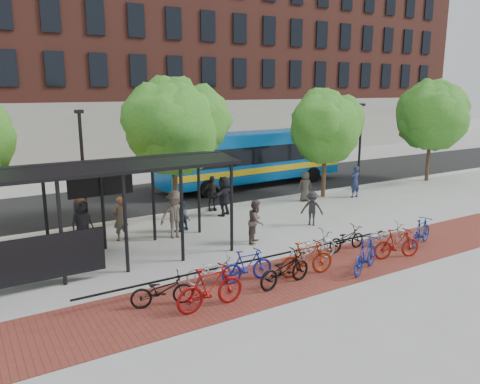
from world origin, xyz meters
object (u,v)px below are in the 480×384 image
lamp_post_left (83,167)px  bike_0 (162,290)px  bike_2 (214,270)px  lamp_post_right (360,144)px  tree_c (326,124)px  pedestrian_4 (212,193)px  bike_10 (388,234)px  pedestrian_3 (175,214)px  pedestrian_9 (312,208)px  bike_7 (365,255)px  bike_11 (421,232)px  pedestrian_7 (355,182)px  pedestrian_0 (82,223)px  bike_8 (346,239)px  pedestrian_2 (179,211)px  pedestrian_1 (121,218)px  bike_6 (313,247)px  bike_3 (247,266)px  pedestrian_5 (224,196)px  bike_4 (285,269)px  bike_5 (306,258)px  bus (252,155)px  pedestrian_8 (256,221)px  pedestrian_6 (305,186)px  bike_9 (397,244)px  tree_b (175,123)px  tree_d (433,112)px  bike_1 (210,288)px

lamp_post_left → bike_0: lamp_post_left is taller
bike_2 → lamp_post_right: bearing=-47.1°
tree_c → pedestrian_4: bearing=176.3°
bike_10 → pedestrian_3: pedestrian_3 is taller
lamp_post_left → pedestrian_9: (8.76, -4.39, -1.98)m
pedestrian_3 → bike_7: bearing=-57.3°
bike_11 → pedestrian_7: 8.26m
bike_11 → pedestrian_4: bearing=8.4°
bike_11 → pedestrian_0: bearing=42.2°
bike_8 → pedestrian_2: 7.06m
bike_0 → bike_10: 9.46m
bike_10 → pedestrian_1: size_ratio=0.95×
pedestrian_7 → pedestrian_1: bearing=0.4°
bike_7 → pedestrian_1: size_ratio=1.08×
bike_6 → pedestrian_9: pedestrian_9 is taller
bike_3 → bike_10: (6.52, 0.12, -0.08)m
pedestrian_0 → bike_10: bearing=-53.9°
pedestrian_7 → bike_11: bearing=60.4°
pedestrian_5 → bike_4: bearing=43.3°
pedestrian_2 → pedestrian_9: 5.87m
bike_5 → bike_3: bearing=82.2°
bike_4 → pedestrian_9: pedestrian_9 is taller
pedestrian_0 → pedestrian_2: size_ratio=1.11×
pedestrian_7 → bike_0: bearing=23.6°
bike_2 → bike_3: (0.98, -0.40, 0.07)m
bike_4 → pedestrian_1: pedestrian_1 is taller
bus → pedestrian_8: bus is taller
bike_4 → pedestrian_4: size_ratio=1.13×
pedestrian_3 → pedestrian_6: size_ratio=1.21×
lamp_post_right → bike_0: lamp_post_right is taller
pedestrian_6 → bike_4: bearing=61.8°
pedestrian_1 → pedestrian_8: (4.47, -3.06, -0.03)m
lamp_post_left → bike_9: bearing=-46.8°
bike_2 → pedestrian_6: bearing=-39.0°
pedestrian_2 → pedestrian_5: (2.90, 1.25, 0.06)m
bike_3 → pedestrian_0: 6.97m
bike_7 → bike_9: (1.90, 0.32, -0.04)m
tree_c → bike_2: bearing=-145.9°
pedestrian_8 → pedestrian_2: bearing=81.5°
bike_3 → pedestrian_5: 8.02m
bike_4 → pedestrian_3: (-0.95, 6.17, 0.46)m
bus → pedestrian_5: bearing=-136.0°
bike_2 → pedestrian_1: (-1.13, 5.74, 0.44)m
tree_b → pedestrian_1: bearing=-151.1°
tree_d → bike_10: (-12.61, -7.81, -4.02)m
pedestrian_4 → bike_1: bearing=-107.5°
bike_1 → bike_3: (1.86, 1.06, -0.09)m
bus → bike_8: 12.60m
bike_6 → lamp_post_right: bearing=-53.3°
bike_3 → pedestrian_2: size_ratio=0.99×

